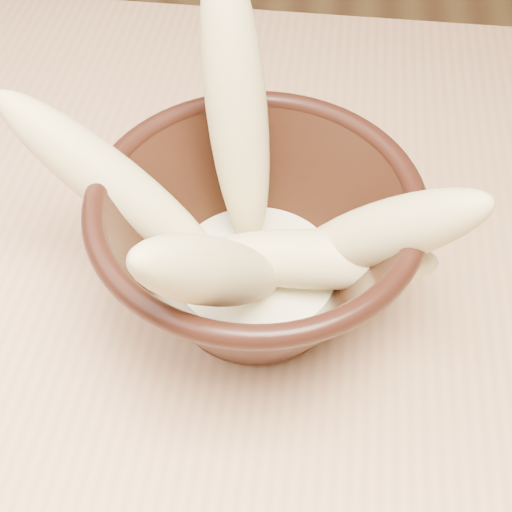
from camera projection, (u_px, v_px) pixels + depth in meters
The scene contains 8 objects.
table at pixel (411, 339), 0.65m from camera, with size 1.20×0.80×0.75m.
bowl at pixel (256, 246), 0.52m from camera, with size 0.23×0.23×0.13m.
milk_puddle at pixel (256, 273), 0.54m from camera, with size 0.13×0.13×0.02m, color #F7F0C6.
banana_upright at pixel (236, 108), 0.50m from camera, with size 0.04×0.04×0.22m, color #E0D084.
banana_left at pixel (114, 185), 0.51m from camera, with size 0.04×0.04×0.20m, color #E0D084.
banana_right at pixel (381, 233), 0.48m from camera, with size 0.04×0.04×0.17m, color #E0D084.
banana_across at pixel (314, 259), 0.51m from camera, with size 0.04×0.04×0.17m, color #E0D084.
banana_front at pixel (216, 272), 0.44m from camera, with size 0.04×0.04×0.20m, color #E0D084.
Camera 1 is at (-0.10, -0.37, 1.22)m, focal length 50.00 mm.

